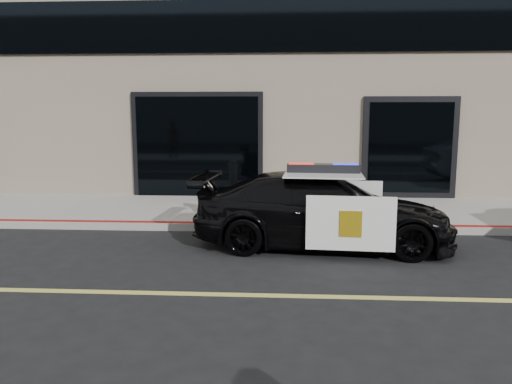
{
  "coord_description": "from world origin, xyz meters",
  "views": [
    {
      "loc": [
        1.32,
        -6.1,
        2.3
      ],
      "look_at": [
        0.83,
        2.2,
        1.0
      ],
      "focal_mm": 35.0,
      "sensor_mm": 36.0,
      "label": 1
    }
  ],
  "objects": [
    {
      "name": "police_car",
      "position": [
        1.97,
        2.48,
        0.65
      ],
      "size": [
        2.43,
        4.7,
        1.46
      ],
      "color": "black",
      "rests_on": "ground"
    },
    {
      "name": "sidewalk_n",
      "position": [
        0.0,
        5.25,
        0.07
      ],
      "size": [
        60.0,
        3.5,
        0.15
      ],
      "primitive_type": "cube",
      "color": "gray",
      "rests_on": "ground"
    },
    {
      "name": "ground",
      "position": [
        0.0,
        0.0,
        0.0
      ],
      "size": [
        120.0,
        120.0,
        0.0
      ],
      "primitive_type": "plane",
      "color": "black",
      "rests_on": "ground"
    },
    {
      "name": "fire_hydrant",
      "position": [
        -0.32,
        4.43,
        0.51
      ],
      "size": [
        0.35,
        0.49,
        0.78
      ],
      "color": "#F7E5CC",
      "rests_on": "sidewalk_n"
    }
  ]
}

